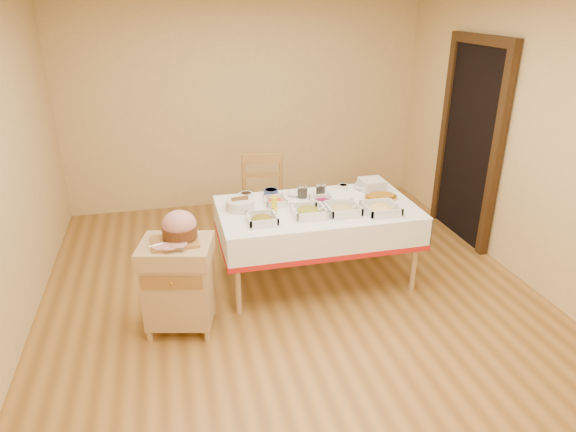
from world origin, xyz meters
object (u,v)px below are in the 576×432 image
(plate_stack, at_px, (372,185))
(brass_platter, at_px, (381,197))
(dining_chair, at_px, (263,204))
(preserve_jar_left, at_px, (302,192))
(ham_on_board, at_px, (179,228))
(dining_table, at_px, (317,223))
(preserve_jar_right, at_px, (321,190))
(mustard_bottle, at_px, (274,204))
(bread_basket, at_px, (240,205))
(butcher_cart, at_px, (179,281))

(plate_stack, height_order, brass_platter, plate_stack)
(dining_chair, height_order, preserve_jar_left, dining_chair)
(ham_on_board, xyz_separation_m, brass_platter, (1.92, 0.52, -0.11))
(dining_chair, distance_m, preserve_jar_left, 0.64)
(preserve_jar_left, bearing_deg, brass_platter, -17.10)
(dining_table, bearing_deg, preserve_jar_right, 67.01)
(ham_on_board, xyz_separation_m, mustard_bottle, (0.86, 0.47, -0.06))
(dining_table, bearing_deg, bread_basket, 171.96)
(dining_chair, xyz_separation_m, mustard_bottle, (-0.04, -0.76, 0.30))
(butcher_cart, distance_m, bread_basket, 0.93)
(ham_on_board, relative_size, preserve_jar_left, 2.91)
(dining_chair, xyz_separation_m, preserve_jar_right, (0.48, -0.48, 0.29))
(preserve_jar_left, relative_size, mustard_bottle, 0.79)
(dining_chair, bearing_deg, preserve_jar_left, -59.23)
(mustard_bottle, height_order, brass_platter, mustard_bottle)
(dining_chair, xyz_separation_m, ham_on_board, (-0.91, -1.24, 0.36))
(preserve_jar_left, distance_m, preserve_jar_right, 0.19)
(dining_chair, relative_size, ham_on_board, 2.71)
(ham_on_board, distance_m, brass_platter, 1.99)
(butcher_cart, relative_size, plate_stack, 3.42)
(dining_chair, bearing_deg, mustard_bottle, -93.27)
(butcher_cart, xyz_separation_m, preserve_jar_right, (1.43, 0.79, 0.37))
(butcher_cart, height_order, mustard_bottle, mustard_bottle)
(preserve_jar_right, bearing_deg, brass_platter, -24.03)
(dining_chair, relative_size, preserve_jar_right, 8.21)
(dining_chair, height_order, bread_basket, dining_chair)
(dining_table, relative_size, mustard_bottle, 11.04)
(dining_chair, xyz_separation_m, plate_stack, (1.02, -0.46, 0.29))
(dining_table, distance_m, plate_stack, 0.75)
(dining_table, relative_size, preserve_jar_left, 13.94)
(plate_stack, bearing_deg, mustard_bottle, -163.95)
(preserve_jar_left, height_order, brass_platter, preserve_jar_left)
(ham_on_board, height_order, plate_stack, ham_on_board)
(butcher_cart, height_order, ham_on_board, ham_on_board)
(preserve_jar_right, bearing_deg, preserve_jar_left, -175.44)
(butcher_cart, bearing_deg, preserve_jar_right, 28.98)
(ham_on_board, distance_m, bread_basket, 0.82)
(butcher_cart, distance_m, dining_chair, 1.58)
(dining_chair, bearing_deg, brass_platter, -35.18)
(dining_table, height_order, butcher_cart, butcher_cart)
(butcher_cart, distance_m, brass_platter, 2.06)
(dining_table, xyz_separation_m, plate_stack, (0.66, 0.30, 0.22))
(dining_chair, xyz_separation_m, bread_basket, (-0.34, -0.65, 0.28))
(butcher_cart, relative_size, preserve_jar_left, 6.01)
(preserve_jar_left, xyz_separation_m, mustard_bottle, (-0.34, -0.27, 0.01))
(ham_on_board, distance_m, plate_stack, 2.08)
(butcher_cart, bearing_deg, mustard_bottle, 29.19)
(dining_table, height_order, plate_stack, plate_stack)
(preserve_jar_left, bearing_deg, preserve_jar_right, 4.56)
(dining_table, relative_size, ham_on_board, 4.79)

